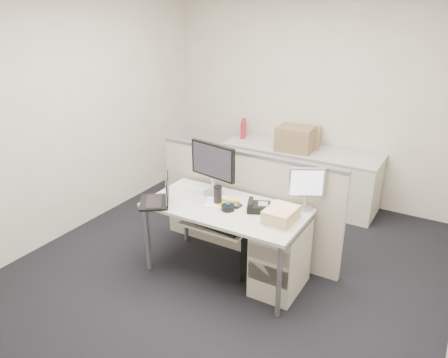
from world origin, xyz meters
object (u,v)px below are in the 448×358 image
Objects in this scene: desk at (226,213)px; desk_phone at (259,207)px; monitor_main at (213,169)px; laptop at (154,191)px.

desk is 7.19× the size of desk_phone.
desk_phone reaches higher than desk.
monitor_main reaches higher than desk.
desk_phone is at bearing 75.85° from laptop.
desk_phone is (0.55, -0.10, -0.23)m from monitor_main.
monitor_main reaches higher than desk_phone.
monitor_main is at bearing 145.98° from desk_phone.
monitor_main is at bearing 105.67° from laptop.
laptop is at bearing 177.65° from desk_phone.
laptop reaches higher than desk.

